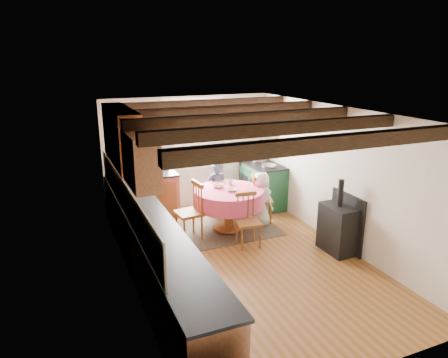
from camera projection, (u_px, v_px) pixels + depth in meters
name	position (u px, v px, depth m)	size (l,w,h in m)	color
floor	(243.00, 259.00, 6.71)	(3.60, 5.50, 0.00)	#945A33
ceiling	(245.00, 112.00, 6.02)	(3.60, 5.50, 0.00)	white
wall_back	(189.00, 153.00, 8.79)	(3.60, 0.00, 2.40)	silver
wall_front	(368.00, 271.00, 3.94)	(3.60, 0.00, 2.40)	silver
wall_left	(127.00, 205.00, 5.69)	(0.00, 5.50, 2.40)	silver
wall_right	(339.00, 177.00, 7.04)	(0.00, 5.50, 2.40)	silver
beam_a	(328.00, 143.00, 4.28)	(3.60, 0.16, 0.16)	#362312
beam_b	(280.00, 128.00, 5.17)	(3.60, 0.16, 0.16)	#362312
beam_c	(245.00, 118.00, 6.05)	(3.60, 0.16, 0.16)	#362312
beam_d	(219.00, 110.00, 6.93)	(3.60, 0.16, 0.16)	#362312
beam_e	(199.00, 104.00, 7.81)	(3.60, 0.16, 0.16)	#362312
splash_left	(125.00, 198.00, 5.97)	(0.02, 4.50, 0.55)	beige
splash_back	(142.00, 157.00, 8.40)	(1.40, 0.02, 0.55)	beige
base_cabinet_left	(151.00, 251.00, 6.02)	(0.60, 5.30, 0.88)	#A0633C
base_cabinet_back	(145.00, 197.00, 8.35)	(1.30, 0.60, 0.88)	#A0633C
worktop_left	(151.00, 222.00, 5.90)	(0.64, 5.30, 0.04)	black
worktop_back	(144.00, 175.00, 8.20)	(1.30, 0.64, 0.04)	black
wall_cabinet_glass	(121.00, 136.00, 6.60)	(0.34, 1.80, 0.90)	#A0633C
wall_cabinet_solid	(141.00, 160.00, 5.29)	(0.34, 0.90, 0.70)	#A0633C
window_frame	(193.00, 134.00, 8.70)	(1.34, 0.03, 1.54)	white
window_pane	(193.00, 134.00, 8.71)	(1.20, 0.01, 1.40)	white
curtain_left	(156.00, 162.00, 8.45)	(0.35, 0.10, 2.10)	#ADB79C
curtain_right	(231.00, 154.00, 9.09)	(0.35, 0.10, 2.10)	#ADB79C
curtain_rod	(193.00, 106.00, 8.46)	(0.03, 0.03, 2.00)	black
wall_picture	(272.00, 127.00, 8.91)	(0.04, 0.50, 0.60)	gold
wall_plate	(234.00, 127.00, 9.02)	(0.30, 0.30, 0.02)	silver
rug	(228.00, 229.00, 7.89)	(1.78, 1.38, 0.01)	black
dining_table	(229.00, 210.00, 7.78)	(1.31, 1.31, 0.79)	#E8648C
chair_near	(248.00, 221.00, 7.06)	(0.40, 0.42, 0.94)	#996023
chair_left	(189.00, 211.00, 7.35)	(0.45, 0.47, 1.05)	#996023
chair_right	(262.00, 198.00, 8.12)	(0.42, 0.44, 0.98)	#996023
aga_range	(263.00, 185.00, 8.96)	(0.68, 1.05, 0.97)	#184A2C
cast_iron_stove	(338.00, 216.00, 6.81)	(0.38, 0.64, 1.27)	black
child_far	(216.00, 190.00, 8.34)	(0.42, 0.28, 1.16)	#293A49
child_right	(261.00, 199.00, 7.98)	(0.52, 0.34, 1.06)	silver
bowl_a	(231.00, 190.00, 7.59)	(0.19, 0.19, 0.05)	silver
bowl_b	(218.00, 186.00, 7.79)	(0.21, 0.21, 0.07)	silver
cup	(230.00, 182.00, 7.95)	(0.11, 0.11, 0.10)	silver
canister_tall	(128.00, 170.00, 8.15)	(0.12, 0.12, 0.21)	#262628
canister_wide	(144.00, 168.00, 8.30)	(0.16, 0.16, 0.18)	#262628
canister_slim	(161.00, 165.00, 8.32)	(0.11, 0.11, 0.30)	#262628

